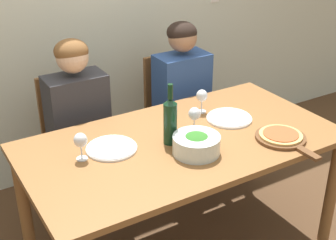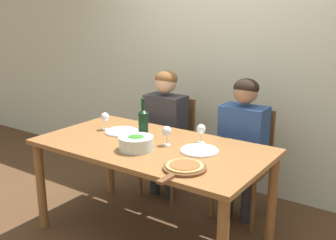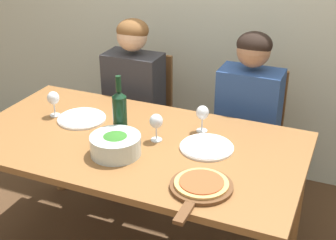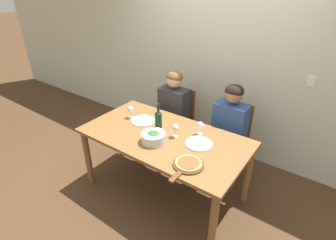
% 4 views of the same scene
% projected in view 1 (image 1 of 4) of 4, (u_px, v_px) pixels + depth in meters
% --- Properties ---
extents(dining_table, '(1.77, 0.95, 0.78)m').
position_uv_depth(dining_table, '(182.00, 154.00, 2.65)').
color(dining_table, brown).
rests_on(dining_table, ground).
extents(chair_left, '(0.42, 0.42, 0.94)m').
position_uv_depth(chair_left, '(75.00, 139.00, 3.18)').
color(chair_left, brown).
rests_on(chair_left, ground).
extents(chair_right, '(0.42, 0.42, 0.94)m').
position_uv_depth(chair_right, '(175.00, 113.00, 3.55)').
color(chair_right, brown).
rests_on(chair_right, ground).
extents(person_woman, '(0.47, 0.51, 1.23)m').
position_uv_depth(person_woman, '(78.00, 114.00, 2.99)').
color(person_woman, '#28282D').
rests_on(person_woman, ground).
extents(person_man, '(0.47, 0.51, 1.23)m').
position_uv_depth(person_man, '(183.00, 89.00, 3.36)').
color(person_man, '#28282D').
rests_on(person_man, ground).
extents(wine_bottle, '(0.08, 0.08, 0.35)m').
position_uv_depth(wine_bottle, '(170.00, 120.00, 2.52)').
color(wine_bottle, black).
rests_on(wine_bottle, dining_table).
extents(broccoli_bowl, '(0.25, 0.25, 0.11)m').
position_uv_depth(broccoli_bowl, '(196.00, 144.00, 2.46)').
color(broccoli_bowl, silver).
rests_on(broccoli_bowl, dining_table).
extents(dinner_plate_left, '(0.28, 0.28, 0.02)m').
position_uv_depth(dinner_plate_left, '(112.00, 148.00, 2.51)').
color(dinner_plate_left, white).
rests_on(dinner_plate_left, dining_table).
extents(dinner_plate_right, '(0.28, 0.28, 0.02)m').
position_uv_depth(dinner_plate_right, '(229.00, 118.00, 2.84)').
color(dinner_plate_right, white).
rests_on(dinner_plate_right, dining_table).
extents(pizza_on_board, '(0.28, 0.42, 0.04)m').
position_uv_depth(pizza_on_board, '(282.00, 137.00, 2.61)').
color(pizza_on_board, brown).
rests_on(pizza_on_board, dining_table).
extents(wine_glass_left, '(0.07, 0.07, 0.15)m').
position_uv_depth(wine_glass_left, '(81.00, 141.00, 2.38)').
color(wine_glass_left, silver).
rests_on(wine_glass_left, dining_table).
extents(wine_glass_right, '(0.07, 0.07, 0.15)m').
position_uv_depth(wine_glass_right, '(202.00, 97.00, 2.89)').
color(wine_glass_right, silver).
rests_on(wine_glass_right, dining_table).
extents(wine_glass_centre, '(0.07, 0.07, 0.15)m').
position_uv_depth(wine_glass_centre, '(194.00, 115.00, 2.65)').
color(wine_glass_centre, silver).
rests_on(wine_glass_centre, dining_table).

